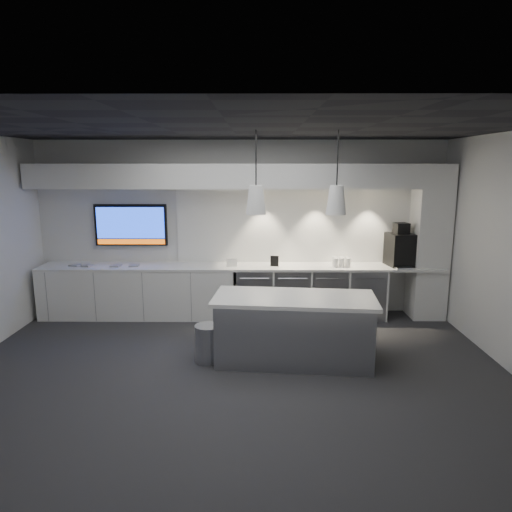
{
  "coord_description": "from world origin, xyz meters",
  "views": [
    {
      "loc": [
        0.33,
        -5.4,
        2.57
      ],
      "look_at": [
        0.28,
        1.1,
        1.28
      ],
      "focal_mm": 32.0,
      "sensor_mm": 36.0,
      "label": 1
    }
  ],
  "objects_px": {
    "wall_tv": "(131,225)",
    "coffee_machine": "(400,248)",
    "island": "(294,329)",
    "bin": "(208,343)"
  },
  "relations": [
    {
      "from": "wall_tv",
      "to": "coffee_machine",
      "type": "bearing_deg",
      "value": -3.06
    },
    {
      "from": "wall_tv",
      "to": "coffee_machine",
      "type": "xyz_separation_m",
      "value": [
        4.61,
        -0.25,
        -0.36
      ]
    },
    {
      "from": "wall_tv",
      "to": "island",
      "type": "bearing_deg",
      "value": -38.22
    },
    {
      "from": "bin",
      "to": "wall_tv",
      "type": "bearing_deg",
      "value": 126.06
    },
    {
      "from": "bin",
      "to": "coffee_machine",
      "type": "relative_size",
      "value": 0.69
    },
    {
      "from": "wall_tv",
      "to": "coffee_machine",
      "type": "distance_m",
      "value": 4.63
    },
    {
      "from": "island",
      "to": "coffee_machine",
      "type": "relative_size",
      "value": 2.99
    },
    {
      "from": "wall_tv",
      "to": "bin",
      "type": "xyz_separation_m",
      "value": [
        1.55,
        -2.13,
        -1.31
      ]
    },
    {
      "from": "island",
      "to": "bin",
      "type": "bearing_deg",
      "value": -174.01
    },
    {
      "from": "island",
      "to": "coffee_machine",
      "type": "xyz_separation_m",
      "value": [
        1.92,
        1.87,
        0.75
      ]
    }
  ]
}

